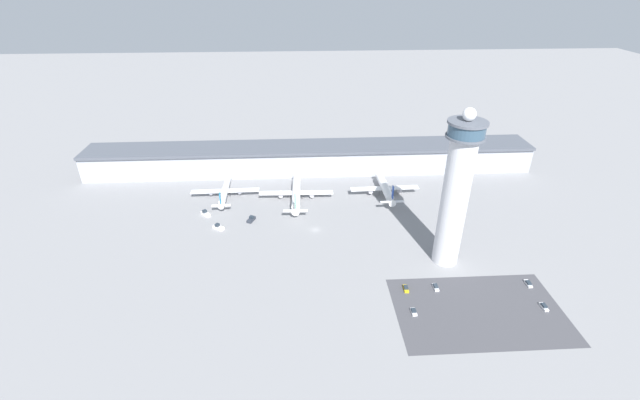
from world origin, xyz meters
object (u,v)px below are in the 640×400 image
at_px(car_yellow_taxi, 544,307).
at_px(service_truck_fuel, 218,227).
at_px(airplane_gate_charlie, 385,188).
at_px(car_black_suv, 406,288).
at_px(control_tower, 456,191).
at_px(car_maroon_suv, 414,312).
at_px(airplane_gate_alpha, 225,191).
at_px(service_truck_baggage, 205,214).
at_px(car_navy_sedan, 436,287).
at_px(airplane_gate_bravo, 296,193).
at_px(car_white_wagon, 528,283).
at_px(service_truck_catering, 251,219).

bearing_deg(car_yellow_taxi, service_truck_fuel, 154.59).
xyz_separation_m(airplane_gate_charlie, car_black_suv, (-6.53, -80.73, -4.16)).
relative_size(control_tower, car_maroon_suv, 17.08).
relative_size(airplane_gate_alpha, car_yellow_taxi, 8.37).
bearing_deg(airplane_gate_charlie, car_yellow_taxi, -64.94).
bearing_deg(service_truck_baggage, car_navy_sedan, -31.50).
bearing_deg(car_maroon_suv, car_yellow_taxi, -0.22).
distance_m(car_navy_sedan, car_maroon_suv, 18.21).
relative_size(car_navy_sedan, car_maroon_suv, 1.10).
relative_size(airplane_gate_bravo, car_yellow_taxi, 9.53).
xyz_separation_m(control_tower, car_navy_sedan, (-9.52, -18.69, -34.07)).
xyz_separation_m(service_truck_fuel, car_white_wagon, (134.15, -49.78, -0.45)).
bearing_deg(airplane_gate_charlie, airplane_gate_bravo, -177.82).
bearing_deg(car_black_suv, service_truck_baggage, 145.17).
relative_size(service_truck_baggage, car_navy_sedan, 1.33).
xyz_separation_m(car_navy_sedan, car_black_suv, (-12.27, -0.10, -0.05)).
bearing_deg(airplane_gate_bravo, service_truck_fuel, -143.65).
relative_size(control_tower, service_truck_fuel, 11.19).
bearing_deg(airplane_gate_bravo, car_navy_sedan, -54.51).
height_order(airplane_gate_alpha, car_yellow_taxi, airplane_gate_alpha).
distance_m(airplane_gate_charlie, service_truck_catering, 77.56).
relative_size(car_navy_sedan, car_white_wagon, 0.94).
bearing_deg(service_truck_fuel, car_white_wagon, -20.36).
bearing_deg(service_truck_baggage, airplane_gate_alpha, 68.39).
distance_m(service_truck_catering, service_truck_baggage, 25.56).
distance_m(service_truck_fuel, car_maroon_suv, 104.25).
distance_m(car_white_wagon, car_yellow_taxi, 13.68).
height_order(control_tower, car_black_suv, control_tower).
bearing_deg(service_truck_catering, car_black_suv, -40.29).
height_order(service_truck_fuel, car_white_wagon, service_truck_fuel).
bearing_deg(car_yellow_taxi, car_maroon_suv, 179.78).
xyz_separation_m(airplane_gate_alpha, car_white_wagon, (135.16, -83.36, -3.51)).
bearing_deg(car_navy_sedan, car_black_suv, -179.53).
relative_size(service_truck_catering, service_truck_baggage, 1.02).
bearing_deg(car_maroon_suv, airplane_gate_alpha, 130.90).
height_order(airplane_gate_charlie, car_yellow_taxi, airplane_gate_charlie).
height_order(service_truck_fuel, car_black_suv, service_truck_fuel).
distance_m(control_tower, airplane_gate_bravo, 94.01).
relative_size(airplane_gate_bravo, service_truck_baggage, 7.30).
distance_m(airplane_gate_alpha, car_white_wagon, 158.84).
height_order(airplane_gate_bravo, car_navy_sedan, airplane_gate_bravo).
height_order(control_tower, service_truck_fuel, control_tower).
relative_size(service_truck_fuel, car_yellow_taxi, 1.35).
distance_m(airplane_gate_bravo, car_yellow_taxi, 132.06).
height_order(service_truck_fuel, service_truck_baggage, service_truck_baggage).
bearing_deg(service_truck_catering, service_truck_baggage, 164.36).
height_order(airplane_gate_bravo, car_maroon_suv, airplane_gate_bravo).
relative_size(airplane_gate_alpha, airplane_gate_charlie, 0.98).
height_order(service_truck_fuel, car_yellow_taxi, service_truck_fuel).
bearing_deg(car_yellow_taxi, airplane_gate_bravo, 135.66).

